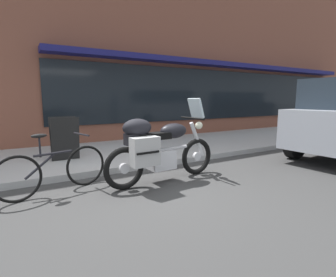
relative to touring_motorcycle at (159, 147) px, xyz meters
The scene contains 6 objects.
ground_plane 0.69m from the touring_motorcycle, 128.54° to the right, with size 80.00×80.00×0.00m, color #373737.
storefront_building 7.23m from the touring_motorcycle, 38.53° to the left, with size 18.83×0.90×6.89m.
sidewalk_curb 9.16m from the touring_motorcycle, 15.47° to the left, with size 30.00×3.13×0.12m.
touring_motorcycle is the anchor object (origin of this frame).
parked_bicycle 1.63m from the touring_motorcycle, 166.70° to the left, with size 1.62×0.58×0.92m.
sandwich_board_sign 2.34m from the touring_motorcycle, 119.21° to the left, with size 0.55×0.41×0.91m.
Camera 1 is at (-1.80, -3.46, 1.41)m, focal length 27.64 mm.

